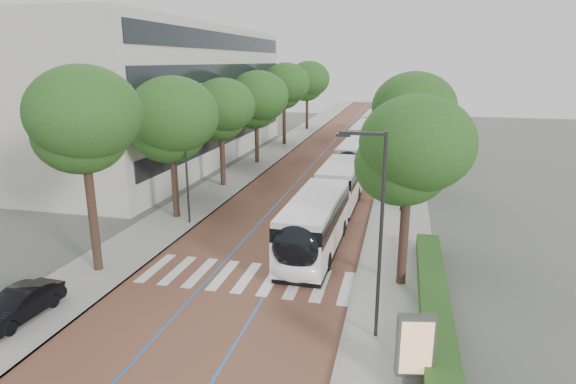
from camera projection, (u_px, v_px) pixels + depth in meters
name	position (u px, v px, depth m)	size (l,w,h in m)	color
ground	(236.00, 286.00, 23.17)	(160.00, 160.00, 0.00)	#51544C
road	(342.00, 147.00, 60.70)	(11.00, 140.00, 0.02)	brown
sidewalk_left	(284.00, 144.00, 62.37)	(4.00, 140.00, 0.12)	gray
sidewalk_right	(403.00, 149.00, 59.01)	(4.00, 140.00, 0.12)	gray
kerb_left	(299.00, 145.00, 61.95)	(0.20, 140.00, 0.14)	gray
kerb_right	(387.00, 148.00, 59.43)	(0.20, 140.00, 0.14)	gray
zebra_crossing	(247.00, 277.00, 24.06)	(10.55, 3.60, 0.01)	silver
lane_line_left	(329.00, 146.00, 61.06)	(0.12, 126.00, 0.01)	#2255AB
lane_line_right	(354.00, 147.00, 60.34)	(0.12, 126.00, 0.01)	#2255AB
office_building	(150.00, 94.00, 51.97)	(18.11, 40.00, 14.00)	#A4A298
hedge	(433.00, 297.00, 20.99)	(1.20, 14.00, 0.80)	#1D4618
streetlight_near	(377.00, 221.00, 17.60)	(1.82, 0.20, 8.00)	#28282A
streetlight_far	(394.00, 130.00, 41.06)	(1.82, 0.20, 8.00)	#28282A
lamp_post_left	(186.00, 163.00, 30.96)	(0.14, 0.14, 8.00)	#28282A
trees_left	(256.00, 98.00, 49.43)	(6.42, 60.86, 9.95)	black
trees_right	(408.00, 112.00, 38.67)	(5.66, 46.98, 9.26)	black
lead_bus	(327.00, 206.00, 30.46)	(2.90, 18.45, 3.20)	black
bus_queued_0	(356.00, 157.00, 45.97)	(2.95, 12.48, 3.20)	white
bus_queued_1	(364.00, 137.00, 57.94)	(2.90, 12.47, 3.20)	white
bus_queued_2	(373.00, 124.00, 70.09)	(2.85, 12.46, 3.20)	white
ad_panel	(415.00, 349.00, 15.61)	(1.26, 0.57, 2.54)	#59595B
parked_car	(19.00, 305.00, 19.84)	(1.38, 3.95, 1.30)	black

